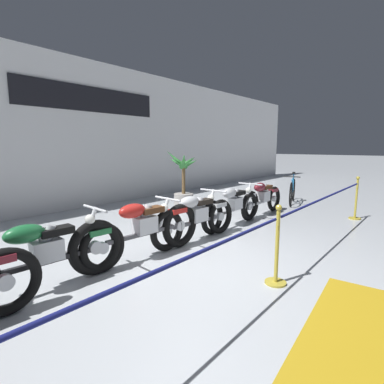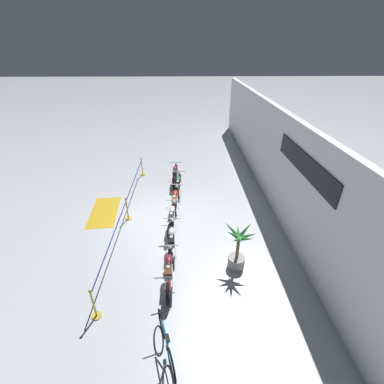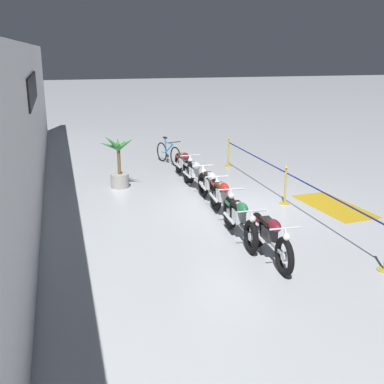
# 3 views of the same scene
# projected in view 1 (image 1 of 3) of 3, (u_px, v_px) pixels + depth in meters

# --- Properties ---
(ground_plane) EXTENTS (120.00, 120.00, 0.00)m
(ground_plane) POSITION_uv_depth(u_px,v_px,m) (196.00, 257.00, 4.84)
(ground_plane) COLOR #B2B7BC
(back_wall) EXTENTS (28.00, 0.29, 4.20)m
(back_wall) POSITION_uv_depth(u_px,v_px,m) (43.00, 133.00, 7.76)
(back_wall) COLOR white
(back_wall) RESTS_ON ground
(motorcycle_green_1) EXTENTS (2.32, 0.62, 0.93)m
(motorcycle_green_1) POSITION_uv_depth(u_px,v_px,m) (42.00, 256.00, 3.64)
(motorcycle_green_1) COLOR black
(motorcycle_green_1) RESTS_ON ground
(motorcycle_red_2) EXTENTS (2.39, 0.62, 0.97)m
(motorcycle_red_2) POSITION_uv_depth(u_px,v_px,m) (142.00, 230.00, 4.70)
(motorcycle_red_2) COLOR black
(motorcycle_red_2) RESTS_ON ground
(motorcycle_silver_3) EXTENTS (2.15, 0.62, 0.93)m
(motorcycle_silver_3) POSITION_uv_depth(u_px,v_px,m) (196.00, 217.00, 5.59)
(motorcycle_silver_3) COLOR black
(motorcycle_silver_3) RESTS_ON ground
(motorcycle_silver_4) EXTENTS (2.35, 0.62, 0.93)m
(motorcycle_silver_4) POSITION_uv_depth(u_px,v_px,m) (233.00, 206.00, 6.68)
(motorcycle_silver_4) COLOR black
(motorcycle_silver_4) RESTS_ON ground
(motorcycle_maroon_5) EXTENTS (2.10, 0.62, 0.92)m
(motorcycle_maroon_5) POSITION_uv_depth(u_px,v_px,m) (262.00, 198.00, 7.70)
(motorcycle_maroon_5) COLOR black
(motorcycle_maroon_5) RESTS_ON ground
(bicycle) EXTENTS (1.68, 0.64, 0.96)m
(bicycle) POSITION_uv_depth(u_px,v_px,m) (292.00, 191.00, 9.35)
(bicycle) COLOR black
(bicycle) RESTS_ON ground
(potted_palm_left_of_row) EXTENTS (0.99, 1.04, 1.72)m
(potted_palm_left_of_row) POSITION_uv_depth(u_px,v_px,m) (183.00, 182.00, 8.60)
(potted_palm_left_of_row) COLOR gray
(potted_palm_left_of_row) RESTS_ON ground
(stanchion_far_left) EXTENTS (8.93, 0.28, 1.05)m
(stanchion_far_left) POSITION_uv_depth(u_px,v_px,m) (224.00, 257.00, 2.89)
(stanchion_far_left) COLOR gold
(stanchion_far_left) RESTS_ON ground
(stanchion_mid_left) EXTENTS (0.28, 0.28, 1.05)m
(stanchion_mid_left) POSITION_uv_depth(u_px,v_px,m) (277.00, 257.00, 3.87)
(stanchion_mid_left) COLOR gold
(stanchion_mid_left) RESTS_ON ground
(stanchion_mid_right) EXTENTS (0.28, 0.28, 1.05)m
(stanchion_mid_right) POSITION_uv_depth(u_px,v_px,m) (356.00, 205.00, 7.34)
(stanchion_mid_right) COLOR gold
(stanchion_mid_right) RESTS_ON ground
(floor_banner) EXTENTS (2.57, 1.37, 0.01)m
(floor_banner) POSITION_uv_depth(u_px,v_px,m) (371.00, 342.00, 2.75)
(floor_banner) COLOR #B78E19
(floor_banner) RESTS_ON ground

